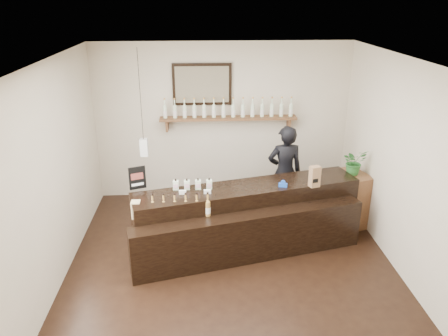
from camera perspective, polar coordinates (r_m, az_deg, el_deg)
name	(u,v)px	position (r m, az deg, el deg)	size (l,w,h in m)	color
ground	(232,269)	(6.17, 1.04, -13.10)	(5.00, 5.00, 0.00)	black
room_shell	(233,153)	(5.38, 1.17, 1.96)	(5.00, 5.00, 5.00)	beige
back_wall_decor	(215,104)	(7.63, -1.23, 8.33)	(2.66, 0.96, 1.69)	brown
counter	(248,220)	(6.44, 3.10, -6.86)	(3.39, 1.71, 1.09)	black
promo_sign	(137,178)	(6.30, -11.26, -1.28)	(0.23, 0.10, 0.34)	black
paper_bag	(315,177)	(6.39, 11.76, -1.10)	(0.17, 0.14, 0.31)	#916646
tape_dispenser	(283,184)	(6.34, 7.71, -2.13)	(0.13, 0.08, 0.10)	blue
side_cabinet	(350,199)	(7.37, 16.11, -3.90)	(0.61, 0.71, 0.88)	brown
potted_plant	(354,162)	(7.12, 16.64, 0.77)	(0.37, 0.32, 0.41)	#2B6D2C
shopkeeper	(285,166)	(7.23, 7.95, 0.23)	(0.65, 0.43, 1.79)	black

